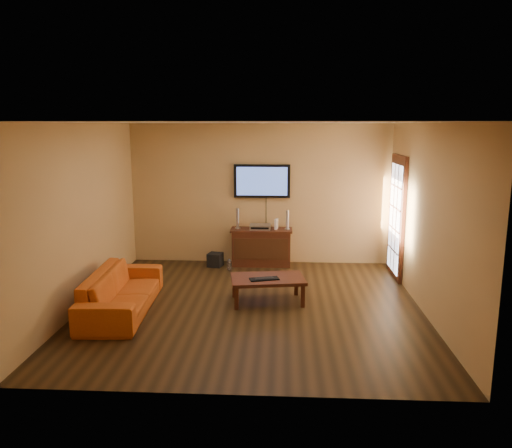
# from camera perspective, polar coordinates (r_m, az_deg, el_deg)

# --- Properties ---
(ground_plane) EXTENTS (5.00, 5.00, 0.00)m
(ground_plane) POSITION_cam_1_polar(r_m,az_deg,el_deg) (7.56, -0.51, -9.39)
(ground_plane) COLOR black
(ground_plane) RESTS_ON ground
(room_walls) EXTENTS (5.00, 5.00, 5.00)m
(room_walls) POSITION_cam_1_polar(r_m,az_deg,el_deg) (7.76, -0.24, 4.01)
(room_walls) COLOR tan
(room_walls) RESTS_ON ground
(french_door) EXTENTS (0.07, 1.02, 2.22)m
(french_door) POSITION_cam_1_polar(r_m,az_deg,el_deg) (9.13, 15.76, 0.63)
(french_door) COLOR #38170C
(french_door) RESTS_ON ground
(media_console) EXTENTS (1.18, 0.45, 0.71)m
(media_console) POSITION_cam_1_polar(r_m,az_deg,el_deg) (9.62, 0.62, -2.63)
(media_console) COLOR #38170C
(media_console) RESTS_ON ground
(television) EXTENTS (1.08, 0.08, 0.64)m
(television) POSITION_cam_1_polar(r_m,az_deg,el_deg) (9.58, 0.69, 4.93)
(television) COLOR black
(television) RESTS_ON ground
(coffee_table) EXTENTS (1.19, 0.83, 0.39)m
(coffee_table) POSITION_cam_1_polar(r_m,az_deg,el_deg) (7.64, 1.35, -6.48)
(coffee_table) COLOR #38170C
(coffee_table) RESTS_ON ground
(sofa) EXTENTS (0.71, 2.08, 0.80)m
(sofa) POSITION_cam_1_polar(r_m,az_deg,el_deg) (7.52, -15.11, -6.68)
(sofa) COLOR #C05015
(sofa) RESTS_ON ground
(speaker_left) EXTENTS (0.11, 0.11, 0.39)m
(speaker_left) POSITION_cam_1_polar(r_m,az_deg,el_deg) (9.56, -2.12, 0.54)
(speaker_left) COLOR silver
(speaker_left) RESTS_ON media_console
(speaker_right) EXTENTS (0.10, 0.10, 0.36)m
(speaker_right) POSITION_cam_1_polar(r_m,az_deg,el_deg) (9.52, 3.61, 0.40)
(speaker_right) COLOR silver
(speaker_right) RESTS_ON media_console
(av_receiver) EXTENTS (0.39, 0.28, 0.09)m
(av_receiver) POSITION_cam_1_polar(r_m,az_deg,el_deg) (9.53, 0.48, -0.32)
(av_receiver) COLOR silver
(av_receiver) RESTS_ON media_console
(game_console) EXTENTS (0.07, 0.15, 0.20)m
(game_console) POSITION_cam_1_polar(r_m,az_deg,el_deg) (9.52, 2.33, 0.00)
(game_console) COLOR white
(game_console) RESTS_ON media_console
(subwoofer) EXTENTS (0.31, 0.31, 0.26)m
(subwoofer) POSITION_cam_1_polar(r_m,az_deg,el_deg) (9.61, -4.68, -4.09)
(subwoofer) COLOR black
(subwoofer) RESTS_ON ground
(bottle) EXTENTS (0.08, 0.08, 0.23)m
(bottle) POSITION_cam_1_polar(r_m,az_deg,el_deg) (9.32, -3.10, -4.71)
(bottle) COLOR white
(bottle) RESTS_ON ground
(keyboard) EXTENTS (0.46, 0.28, 0.03)m
(keyboard) POSITION_cam_1_polar(r_m,az_deg,el_deg) (7.52, 0.95, -6.28)
(keyboard) COLOR black
(keyboard) RESTS_ON coffee_table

